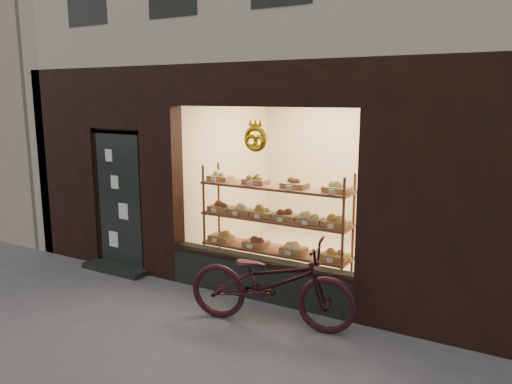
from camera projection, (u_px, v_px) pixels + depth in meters
The scene contains 4 objects.
ground at pixel (121, 359), 5.18m from camera, with size 90.00×90.00×0.00m, color #525356.
neighbor_left at pixel (3, 29), 13.72m from camera, with size 12.00×7.00×9.00m, color #B0AA9B.
display_shelf at pixel (275, 228), 6.96m from camera, with size 2.20×0.45×1.70m.
bicycle at pixel (271, 282), 5.85m from camera, with size 0.70×2.02×1.06m, color black.
Camera 1 is at (3.60, -3.41, 2.68)m, focal length 35.00 mm.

